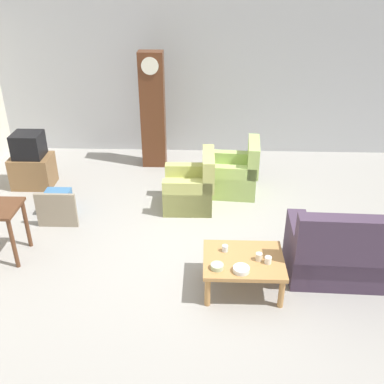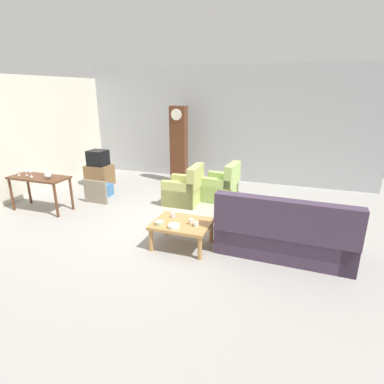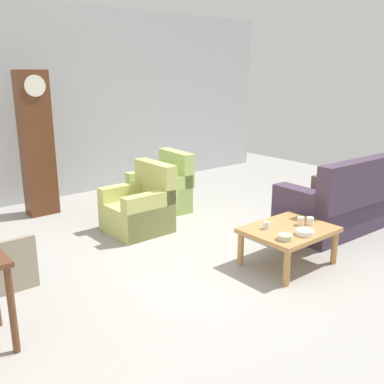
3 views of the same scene
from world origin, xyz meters
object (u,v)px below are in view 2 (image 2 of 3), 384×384
Objects in this scene: couch_floral at (284,235)px; cup_cream_tall at (191,222)px; bowl_white_stacked at (174,226)px; framed_picture_leaning at (95,192)px; tv_crt at (98,158)px; wine_glass_mid at (26,171)px; storage_box_blue at (102,190)px; bowl_shallow_green at (159,223)px; tv_stand_cabinet at (100,175)px; console_table_dark at (40,182)px; armchair_olive_far at (221,188)px; wine_glass_short at (30,171)px; armchair_olive_near at (185,191)px; cup_blue_rimmed at (173,215)px; cup_white_porcelain at (196,224)px; wine_glass_tall at (18,170)px; glass_dome_cloche at (48,175)px; coffee_table_wood at (182,226)px.

cup_cream_tall is at bearing -169.45° from couch_floral.
couch_floral is 1.76m from bowl_white_stacked.
bowl_white_stacked is (2.62, -1.54, 0.19)m from framed_picture_leaning.
tv_crt is 2.85× the size of wine_glass_mid.
bowl_shallow_green is at bearing -38.26° from storage_box_blue.
tv_stand_cabinet reaches higher than cup_cream_tall.
console_table_dark reaches higher than tv_stand_cabinet.
wine_glass_short is at bearing -151.02° from armchair_olive_far.
wine_glass_mid is (-3.12, -1.45, 0.57)m from armchair_olive_near.
cup_blue_rimmed is at bearing 73.58° from bowl_shallow_green.
tv_stand_cabinet is (0.04, 2.06, -0.38)m from console_table_dark.
tv_stand_cabinet is at bearing 144.45° from cup_white_porcelain.
wine_glass_short is (-0.97, -0.83, 0.63)m from framed_picture_leaning.
bowl_shallow_green is at bearing -97.75° from armchair_olive_far.
storage_box_blue is 2.19× the size of wine_glass_tall.
bowl_white_stacked is 3.68m from wine_glass_short.
framed_picture_leaning is 1.37× the size of storage_box_blue.
cup_blue_rimmed is (-0.50, 0.22, -0.00)m from cup_white_porcelain.
couch_floral reaches higher than wine_glass_tall.
armchair_olive_far is at bearing 82.25° from bowl_shallow_green.
cup_white_porcelain is 0.44× the size of bowl_white_stacked.
glass_dome_cloche is at bearing -149.70° from armchair_olive_near.
cup_cream_tall is at bearing -87.14° from armchair_olive_far.
armchair_olive_far reaches higher than bowl_shallow_green.
coffee_table_wood is 11.80× the size of cup_blue_rimmed.
cup_cream_tall is (0.87, -2.00, 0.18)m from armchair_olive_near.
tv_crt reaches higher than armchair_olive_far.
cup_blue_rimmed is (0.48, -1.83, 0.17)m from armchair_olive_near.
console_table_dark is at bearing 35.14° from wine_glass_short.
coffee_table_wood is 0.28m from cup_blue_rimmed.
wine_glass_tall is at bearing -176.88° from glass_dome_cloche.
wine_glass_tall is at bearing 172.81° from cup_white_porcelain.
console_table_dark reaches higher than cup_blue_rimmed.
wine_glass_tall is at bearing 173.36° from cup_cream_tall.
tv_stand_cabinet is (-5.12, 2.35, -0.07)m from couch_floral.
framed_picture_leaning reaches higher than cup_cream_tall.
bowl_white_stacked is (2.78, -2.02, 0.31)m from storage_box_blue.
armchair_olive_near is 3.36m from wine_glass_short.
tv_stand_cabinet is 2.29m from wine_glass_tall.
tv_crt is 2.26× the size of wine_glass_short.
framed_picture_leaning is at bearing -58.32° from tv_stand_cabinet.
couch_floral is at bearing 8.69° from coffee_table_wood.
couch_floral is 22.48× the size of cup_cream_tall.
framed_picture_leaning is 3.97× the size of bowl_shallow_green.
glass_dome_cloche is (0.26, -2.10, 0.07)m from tv_crt.
armchair_olive_far is 2.97m from storage_box_blue.
wine_glass_tall is at bearing -159.12° from wine_glass_mid.
framed_picture_leaning reaches higher than cup_blue_rimmed.
console_table_dark is 9.14× the size of glass_dome_cloche.
couch_floral is at bearing -3.27° from console_table_dark.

